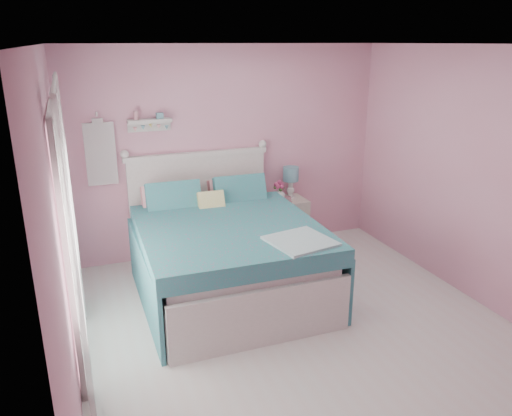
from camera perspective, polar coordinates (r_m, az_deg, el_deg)
floor at (r=4.88m, az=5.40°, el=-14.09°), size 4.50×4.50×0.00m
room_shell at (r=4.24m, az=6.04°, el=4.25°), size 4.50×4.50×4.50m
bed at (r=5.44m, az=-3.58°, el=-5.27°), size 1.85×2.32×1.34m
nightstand at (r=6.64m, az=3.59°, el=-1.69°), size 0.46×0.45×0.66m
table_lamp at (r=6.54m, az=3.99°, el=3.64°), size 0.20×0.20×0.41m
vase at (r=6.47m, az=2.67°, el=1.63°), size 0.19×0.19×0.17m
teacup at (r=6.39m, az=3.62°, el=0.98°), size 0.12×0.12×0.07m
roses at (r=6.43m, az=2.68°, el=2.65°), size 0.14×0.11×0.12m
wall_shelf at (r=5.99m, az=-12.11°, el=9.59°), size 0.50×0.15×0.25m
hanging_dress at (r=5.98m, az=-17.33°, el=5.89°), size 0.34×0.03×0.72m
french_door at (r=4.36m, az=-20.74°, el=-3.55°), size 0.04×1.32×2.16m
curtain_near at (r=3.63m, az=-19.96°, el=-6.09°), size 0.04×0.40×2.32m
curtain_far at (r=5.03m, az=-20.43°, el=0.65°), size 0.04×0.40×2.32m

